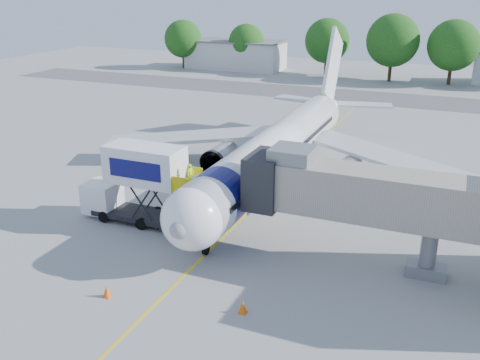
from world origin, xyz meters
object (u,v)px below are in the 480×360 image
at_px(aircraft, 280,148).
at_px(catering_hiloader, 138,184).
at_px(jet_bridge, 351,193).
at_px(ground_tug, 130,303).

distance_m(aircraft, catering_hiloader, 12.77).
height_order(jet_bridge, ground_tug, jet_bridge).
bearing_deg(jet_bridge, catering_hiloader, -179.99).
xyz_separation_m(jet_bridge, catering_hiloader, (-14.26, -0.00, -1.58)).
bearing_deg(aircraft, catering_hiloader, -119.42).
height_order(aircraft, ground_tug, aircraft).
distance_m(aircraft, jet_bridge, 13.77).
bearing_deg(aircraft, ground_tug, -91.77).
distance_m(catering_hiloader, ground_tug, 11.34).
bearing_deg(catering_hiloader, jet_bridge, 0.01).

